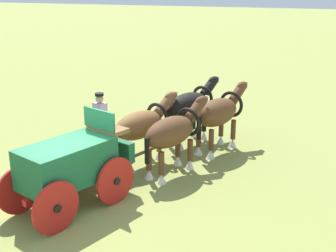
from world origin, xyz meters
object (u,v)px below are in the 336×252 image
object	(u,v)px
draft_horse_rear_off	(173,132)
draft_horse_lead_near	(190,106)
draft_horse_rear_near	(142,125)
draft_horse_lead_off	(219,113)
show_wagon	(72,164)

from	to	relation	value
draft_horse_rear_off	draft_horse_lead_near	size ratio (longest dim) A/B	0.98
draft_horse_rear_near	draft_horse_rear_off	distance (m)	1.30
draft_horse_rear_off	draft_horse_lead_near	bearing A→B (deg)	11.16
draft_horse_rear_near	draft_horse_rear_off	bearing A→B (deg)	-105.55
draft_horse_lead_off	draft_horse_rear_off	bearing A→B (deg)	164.59
show_wagon	draft_horse_rear_off	distance (m)	3.48
draft_horse_rear_near	draft_horse_lead_off	size ratio (longest dim) A/B	0.99
show_wagon	draft_horse_rear_off	world-z (taller)	show_wagon
draft_horse_lead_near	draft_horse_rear_near	bearing A→B (deg)	164.59
show_wagon	draft_horse_rear_near	distance (m)	3.48
show_wagon	draft_horse_rear_off	size ratio (longest dim) A/B	1.82
show_wagon	draft_horse_lead_off	world-z (taller)	show_wagon
draft_horse_rear_off	draft_horse_rear_near	bearing A→B (deg)	74.45
show_wagon	draft_horse_rear_off	bearing A→B (deg)	-26.28
show_wagon	draft_horse_lead_off	bearing A→B (deg)	-21.64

